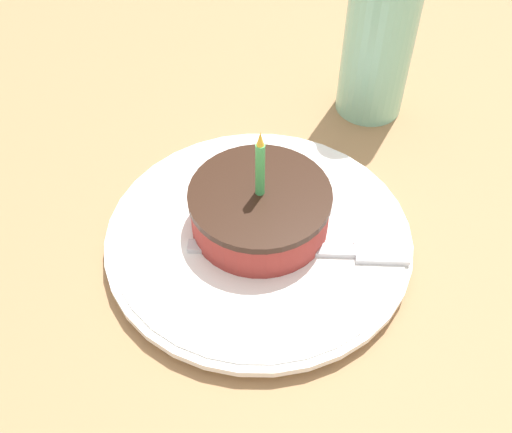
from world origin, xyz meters
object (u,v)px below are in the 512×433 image
plate (256,237)px  cake_slice (255,208)px  fork (314,250)px  bottle (382,24)px

plate → cake_slice: cake_slice is taller
cake_slice → fork: bearing=-116.0°
fork → bottle: bottle is taller
bottle → cake_slice: bearing=152.8°
plate → cake_slice: (0.01, 0.00, 0.03)m
plate → fork: fork is taller
plate → cake_slice: size_ratio=2.19×
plate → fork: 0.05m
cake_slice → bottle: bearing=-27.2°
plate → bottle: size_ratio=1.07×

